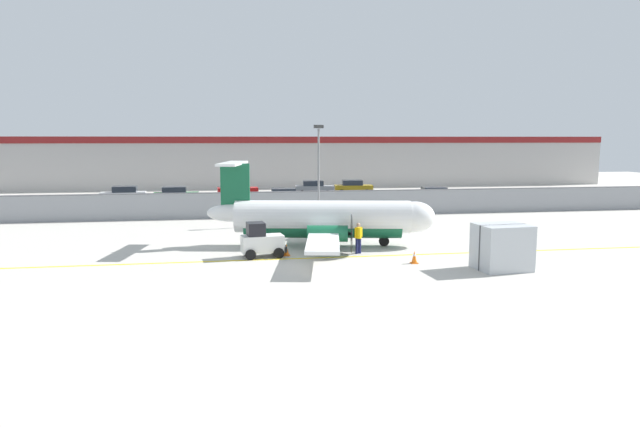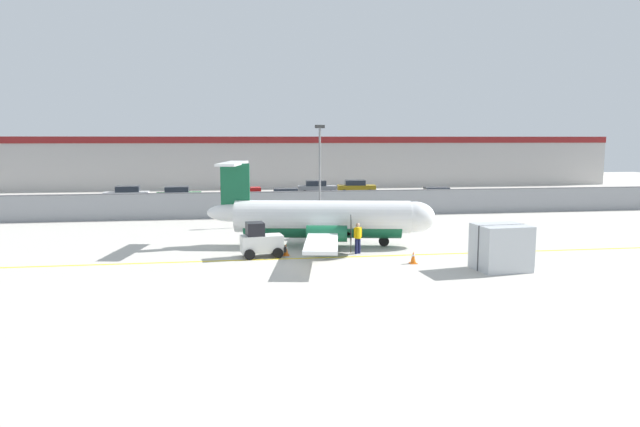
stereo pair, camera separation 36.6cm
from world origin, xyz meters
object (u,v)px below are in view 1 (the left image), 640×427
(parked_car_4, at_px, (314,188))
(parked_car_6, at_px, (433,196))
(baggage_tug, at_px, (262,241))
(traffic_cone_near_left, at_px, (414,257))
(traffic_cone_near_right, at_px, (287,250))
(parked_car_5, at_px, (353,187))
(parked_car_0, at_px, (124,194))
(parked_car_1, at_px, (176,195))
(commuter_airplane, at_px, (327,219))
(apron_light_pole, at_px, (319,166))
(cargo_container, at_px, (502,247))
(parked_car_3, at_px, (282,197))
(parked_car_2, at_px, (237,190))
(ground_crew_worker, at_px, (358,236))

(parked_car_4, xyz_separation_m, parked_car_6, (9.90, -10.04, 0.00))
(baggage_tug, relative_size, traffic_cone_near_left, 3.84)
(traffic_cone_near_right, distance_m, parked_car_5, 33.29)
(parked_car_0, relative_size, parked_car_4, 0.99)
(parked_car_0, relative_size, parked_car_1, 1.01)
(traffic_cone_near_left, relative_size, parked_car_0, 0.15)
(commuter_airplane, distance_m, apron_light_pole, 9.32)
(baggage_tug, relative_size, cargo_container, 0.96)
(traffic_cone_near_right, height_order, parked_car_4, parked_car_4)
(parked_car_6, bearing_deg, cargo_container, 82.02)
(parked_car_3, xyz_separation_m, parked_car_6, (14.28, -0.87, 0.00))
(parked_car_3, xyz_separation_m, apron_light_pole, (1.70, -10.93, 3.41))
(cargo_container, relative_size, parked_car_4, 0.59)
(cargo_container, relative_size, parked_car_0, 0.59)
(parked_car_2, bearing_deg, parked_car_0, -166.43)
(parked_car_2, distance_m, parked_car_5, 12.84)
(parked_car_0, relative_size, parked_car_3, 1.01)
(ground_crew_worker, distance_m, parked_car_6, 24.61)
(cargo_container, relative_size, parked_car_3, 0.60)
(ground_crew_worker, relative_size, parked_car_1, 0.40)
(traffic_cone_near_left, bearing_deg, cargo_container, -27.77)
(parked_car_0, bearing_deg, parked_car_4, -170.68)
(cargo_container, height_order, parked_car_1, cargo_container)
(ground_crew_worker, height_order, cargo_container, cargo_container)
(apron_light_pole, bearing_deg, ground_crew_worker, -87.91)
(traffic_cone_near_right, height_order, parked_car_6, parked_car_6)
(parked_car_4, bearing_deg, parked_car_5, 7.10)
(parked_car_3, bearing_deg, parked_car_5, -131.62)
(commuter_airplane, bearing_deg, baggage_tug, -136.81)
(apron_light_pole, bearing_deg, commuter_airplane, -95.99)
(parked_car_5, bearing_deg, parked_car_1, -156.12)
(traffic_cone_near_right, height_order, parked_car_0, parked_car_0)
(ground_crew_worker, distance_m, apron_light_pole, 11.83)
(ground_crew_worker, xyz_separation_m, parked_car_3, (-2.11, 22.27, -0.06))
(ground_crew_worker, xyz_separation_m, apron_light_pole, (-0.41, 11.33, 3.35))
(apron_light_pole, bearing_deg, parked_car_5, 70.68)
(traffic_cone_near_right, relative_size, parked_car_4, 0.15)
(ground_crew_worker, bearing_deg, traffic_cone_near_left, 12.69)
(baggage_tug, bearing_deg, cargo_container, -30.33)
(traffic_cone_near_left, relative_size, parked_car_4, 0.15)
(parked_car_2, bearing_deg, parked_car_1, -144.89)
(parked_car_2, relative_size, apron_light_pole, 0.59)
(commuter_airplane, distance_m, parked_car_0, 29.26)
(traffic_cone_near_left, bearing_deg, parked_car_2, 104.07)
(parked_car_2, bearing_deg, cargo_container, -73.89)
(parked_car_2, distance_m, apron_light_pole, 20.14)
(parked_car_3, bearing_deg, parked_car_0, -16.42)
(baggage_tug, distance_m, parked_car_6, 27.71)
(ground_crew_worker, bearing_deg, traffic_cone_near_right, -116.51)
(parked_car_2, xyz_separation_m, parked_car_4, (8.34, 1.07, 0.00))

